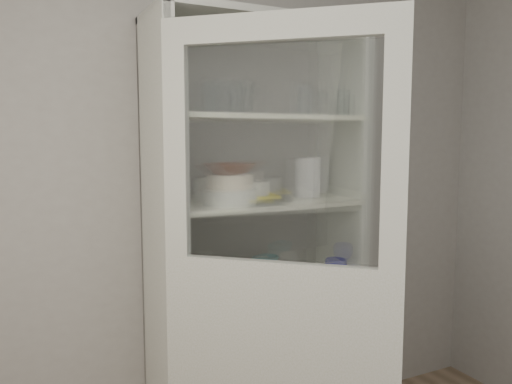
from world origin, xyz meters
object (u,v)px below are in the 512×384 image
mug_blue (336,267)px  cream_dish (240,362)px  pantry_cabinet (250,263)px  cream_bowl (230,182)px  mug_teal (267,266)px  tin_box (268,352)px  glass_platter (254,200)px  yellow_trivet (254,196)px  measuring_cups (230,288)px  goblet_0 (177,95)px  white_canister (186,277)px  plate_stack_back (215,189)px  terracotta_bowl (230,169)px  cupboard_door (278,321)px  grey_bowl_stack (308,177)px  white_ramekin (254,188)px  goblet_1 (218,98)px  goblet_3 (322,103)px  teal_jar (260,268)px  goblet_2 (251,98)px  plate_stack_front (230,197)px  mug_white (278,276)px

mug_blue → cream_dish: size_ratio=0.53×
pantry_cabinet → cream_dish: size_ratio=9.90×
cream_bowl → mug_teal: cream_bowl is taller
pantry_cabinet → tin_box: pantry_cabinet is taller
glass_platter → yellow_trivet: (0.00, 0.00, 0.02)m
measuring_cups → yellow_trivet: bearing=21.4°
goblet_0 → mug_blue: goblet_0 is taller
goblet_0 → white_canister: (0.00, -0.08, -0.82)m
plate_stack_back → terracotta_bowl: 0.20m
cupboard_door → cream_dish: bearing=125.1°
grey_bowl_stack → cream_dish: 0.96m
yellow_trivet → measuring_cups: bearing=-158.6°
white_ramekin → mug_blue: (0.44, -0.04, -0.42)m
yellow_trivet → goblet_1: bearing=133.8°
goblet_0 → mug_blue: size_ratio=1.56×
goblet_0 → white_ramekin: size_ratio=1.18×
goblet_3 → glass_platter: 0.65m
goblet_1 → measuring_cups: (-0.03, -0.19, -0.86)m
pantry_cabinet → terracotta_bowl: size_ratio=10.23×
teal_jar → white_canister: bearing=-173.9°
goblet_2 → measuring_cups: (-0.21, -0.21, -0.87)m
terracotta_bowl → mug_blue: size_ratio=1.83×
glass_platter → white_ramekin: bearing=0.0°
goblet_2 → mug_teal: goblet_2 is taller
cream_dish → goblet_1: bearing=108.6°
yellow_trivet → tin_box: 0.80m
white_ramekin → plate_stack_front: bearing=-164.5°
plate_stack_back → mug_blue: (0.59, -0.17, -0.41)m
measuring_cups → mug_blue: bearing=1.5°
yellow_trivet → teal_jar: bearing=51.4°
goblet_1 → mug_white: (0.22, -0.19, -0.83)m
goblet_0 → white_canister: 0.83m
glass_platter → mug_teal: (0.12, 0.10, -0.36)m
measuring_cups → cream_bowl: bearing=65.0°
grey_bowl_stack → measuring_cups: grey_bowl_stack is taller
white_ramekin → mug_white: 0.43m
cream_bowl → mug_white: bearing=-5.8°
white_ramekin → measuring_cups: white_ramekin is taller
glass_platter → grey_bowl_stack: grey_bowl_stack is taller
plate_stack_front → pantry_cabinet: bearing=39.3°
white_canister → cream_bowl: bearing=-27.9°
pantry_cabinet → yellow_trivet: pantry_cabinet is taller
goblet_0 → mug_teal: goblet_0 is taller
mug_white → cream_dish: mug_white is taller
grey_bowl_stack → mug_white: size_ratio=1.94×
goblet_1 → plate_stack_front: (-0.02, -0.17, -0.45)m
goblet_1 → goblet_3: 0.56m
grey_bowl_stack → mug_blue: 0.48m
goblet_2 → yellow_trivet: goblet_2 is taller
goblet_3 → terracotta_bowl: (-0.58, -0.14, -0.32)m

